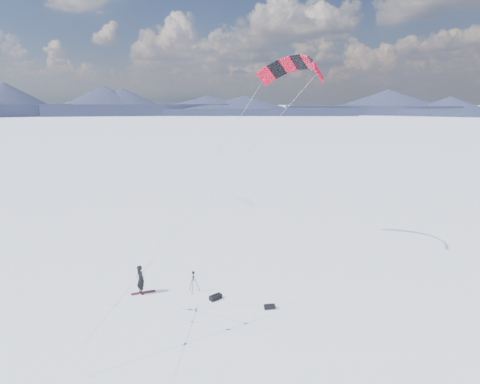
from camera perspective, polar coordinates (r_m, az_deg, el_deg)
name	(u,v)px	position (r m, az deg, el deg)	size (l,w,h in m)	color
ground	(177,310)	(24.14, -8.97, -16.22)	(1800.00, 1800.00, 0.00)	white
horizon_hills	(174,237)	(22.34, -9.37, -6.29)	(704.00, 705.94, 10.11)	#191E30
snow_tracks	(167,315)	(23.73, -10.37, -16.81)	(14.76, 10.25, 0.01)	silver
snowkiter	(141,293)	(26.35, -13.84, -13.83)	(0.68, 0.44, 1.86)	black
snowboard	(143,293)	(26.38, -13.58, -13.73)	(1.48, 0.28, 0.04)	maroon
tripod	(193,279)	(25.56, -6.64, -12.16)	(0.64, 0.73, 1.38)	black
gear_bag_a	(216,297)	(24.93, -3.50, -14.69)	(0.83, 0.60, 0.34)	black
gear_bag_b	(270,307)	(23.98, 4.24, -15.95)	(0.68, 0.44, 0.29)	black
power_kite	(294,69)	(30.26, 7.67, 16.91)	(13.31, 6.22, 13.66)	red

